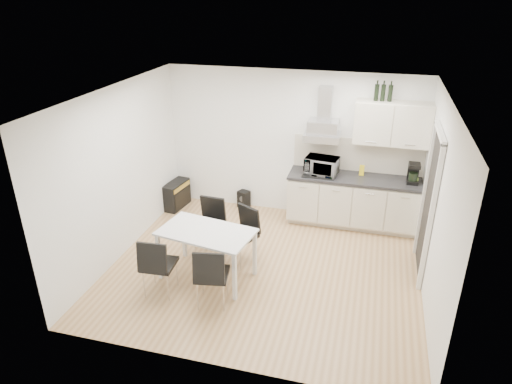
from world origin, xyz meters
TOP-DOWN VIEW (x-y plane):
  - ground at (0.00, 0.00)m, footprint 4.50×4.50m
  - wall_back at (0.00, 2.00)m, footprint 4.50×0.10m
  - wall_front at (0.00, -2.00)m, footprint 4.50×0.10m
  - wall_left at (-2.25, 0.00)m, footprint 0.10×4.00m
  - wall_right at (2.25, 0.00)m, footprint 0.10×4.00m
  - ceiling at (0.00, 0.00)m, footprint 4.50×4.50m
  - doorway at (2.21, 0.55)m, footprint 0.08×1.04m
  - kitchenette at (1.19, 1.73)m, footprint 2.22×0.64m
  - dining_table at (-0.74, -0.41)m, footprint 1.40×0.95m
  - chair_far_left at (-0.95, 0.23)m, footprint 0.47×0.53m
  - chair_far_right at (-0.39, 0.07)m, footprint 0.62×0.65m
  - chair_near_left at (-1.23, -0.93)m, footprint 0.47×0.53m
  - chair_near_right at (-0.46, -0.97)m, footprint 0.52×0.57m
  - guitar_amp at (-2.10, 1.58)m, footprint 0.34×0.64m
  - floor_speaker at (-0.87, 1.90)m, footprint 0.25×0.24m

SIDE VIEW (x-z plane):
  - ground at x=0.00m, z-range 0.00..0.00m
  - floor_speaker at x=-0.87m, z-range 0.00..0.33m
  - guitar_amp at x=-2.10m, z-range 0.00..0.51m
  - chair_far_left at x=-0.95m, z-range 0.00..0.88m
  - chair_far_right at x=-0.39m, z-range 0.00..0.88m
  - chair_near_left at x=-1.23m, z-range 0.00..0.88m
  - chair_near_right at x=-0.46m, z-range 0.00..0.88m
  - dining_table at x=-0.74m, z-range 0.29..1.04m
  - kitchenette at x=1.19m, z-range -0.43..2.09m
  - doorway at x=2.21m, z-range 0.00..2.10m
  - wall_back at x=0.00m, z-range 0.00..2.60m
  - wall_front at x=0.00m, z-range 0.00..2.60m
  - wall_left at x=-2.25m, z-range 0.00..2.60m
  - wall_right at x=2.25m, z-range 0.00..2.60m
  - ceiling at x=0.00m, z-range 2.60..2.60m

